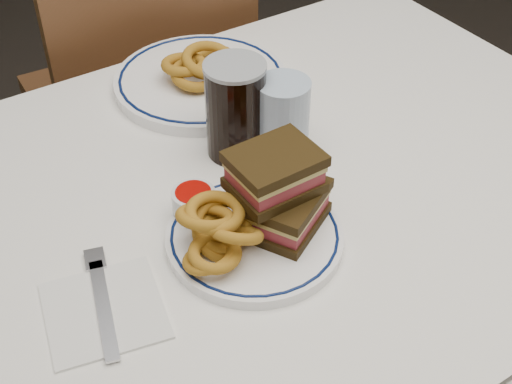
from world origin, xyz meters
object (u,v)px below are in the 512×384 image
main_plate (254,237)px  beer_mug (238,108)px  reuben_sandwich (280,191)px  chair_far (144,93)px  far_plate (201,81)px

main_plate → beer_mug: beer_mug is taller
main_plate → reuben_sandwich: 0.08m
chair_far → main_plate: size_ratio=4.05×
reuben_sandwich → main_plate: bearing=178.6°
chair_far → beer_mug: chair_far is taller
main_plate → reuben_sandwich: bearing=-1.4°
beer_mug → far_plate: bearing=77.7°
chair_far → reuben_sandwich: size_ratio=6.90×
beer_mug → chair_far: bearing=81.5°
reuben_sandwich → beer_mug: (0.05, 0.19, 0.01)m
chair_far → far_plate: bearing=-96.4°
main_plate → reuben_sandwich: size_ratio=1.71×
chair_far → reuben_sandwich: chair_far is taller
chair_far → reuben_sandwich: (-0.13, -0.74, 0.30)m
main_plate → beer_mug: bearing=64.1°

